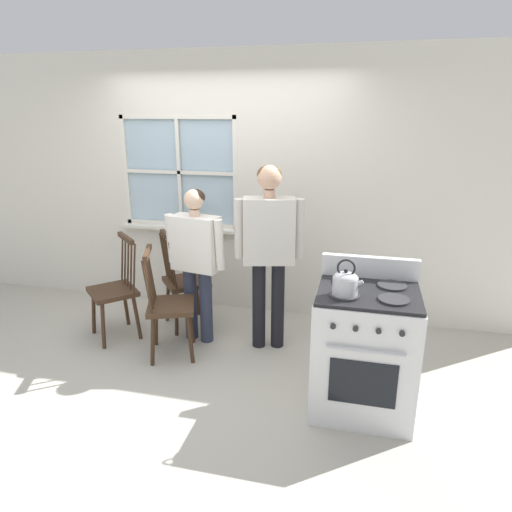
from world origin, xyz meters
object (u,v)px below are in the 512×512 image
chair_near_wall (184,283)px  kettle (345,282)px  chair_center_cluster (168,306)px  person_elderly_left (196,253)px  potted_plant (191,221)px  person_teen_center (269,240)px  chair_by_window (115,291)px  stove (364,349)px

chair_near_wall → kettle: kettle is taller
chair_center_cluster → person_elderly_left: person_elderly_left is taller
potted_plant → kettle: bearing=-42.7°
chair_center_cluster → person_teen_center: bearing=-87.3°
chair_near_wall → chair_center_cluster: (0.09, -0.58, 0.00)m
chair_by_window → person_teen_center: 1.58m
kettle → potted_plant: 2.33m
chair_by_window → chair_near_wall: 0.67m
person_elderly_left → potted_plant: size_ratio=5.27×
person_teen_center → stove: (0.87, -0.73, -0.56)m
stove → potted_plant: bearing=142.2°
person_elderly_left → kettle: 1.62m
chair_near_wall → kettle: 2.03m
chair_center_cluster → kettle: kettle is taller
person_elderly_left → potted_plant: 0.82m
person_elderly_left → potted_plant: (-0.33, 0.75, 0.11)m
chair_by_window → chair_center_cluster: size_ratio=1.00×
chair_center_cluster → kettle: bearing=-129.0°
chair_center_cluster → kettle: (1.53, -0.51, 0.56)m
stove → potted_plant: size_ratio=3.92×
stove → potted_plant: (-1.87, 1.45, 0.50)m
chair_near_wall → person_elderly_left: (0.24, -0.25, 0.41)m
person_elderly_left → kettle: size_ratio=5.90×
potted_plant → person_elderly_left: bearing=-66.0°
chair_by_window → person_elderly_left: person_elderly_left is taller
chair_by_window → kettle: size_ratio=4.03×
chair_center_cluster → kettle: size_ratio=4.03×
chair_near_wall → chair_center_cluster: same height
person_teen_center → chair_near_wall: bearing=152.8°
potted_plant → chair_center_cluster: bearing=-80.4°
person_elderly_left → stove: size_ratio=1.34×
stove → person_teen_center: bearing=139.8°
chair_near_wall → potted_plant: bearing=-27.9°
stove → kettle: (-0.16, -0.13, 0.55)m
person_elderly_left → kettle: bearing=-20.4°
chair_by_window → chair_center_cluster: (0.64, -0.21, 0.00)m
chair_by_window → stove: (2.34, -0.58, 0.01)m
chair_near_wall → stove: 2.02m
chair_near_wall → person_teen_center: 1.10m
chair_by_window → potted_plant: size_ratio=3.60×
chair_center_cluster → potted_plant: potted_plant is taller
stove → kettle: kettle is taller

